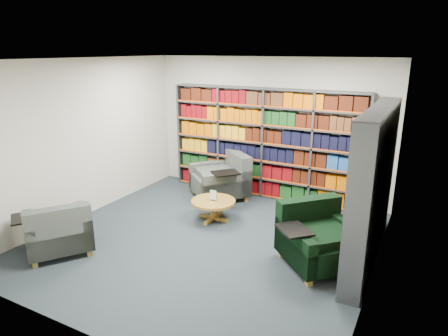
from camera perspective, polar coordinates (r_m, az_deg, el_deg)
The scene contains 7 objects.
room_shell at distance 6.00m, azimuth -2.69°, elevation 1.74°, with size 5.02×5.02×2.82m.
bookshelf_back at distance 8.11m, azimuth 5.78°, elevation 3.46°, with size 4.00×0.28×2.20m.
bookshelf_right at distance 5.91m, azimuth 20.50°, elevation -2.61°, with size 0.28×2.50×2.20m.
chair_teal_left at distance 8.17m, azimuth -0.00°, elevation -1.66°, with size 1.42×1.42×0.92m.
chair_green_right at distance 5.88m, azimuth 13.15°, elevation -9.92°, with size 1.36×1.36×0.88m.
chair_teal_front at distance 6.47m, azimuth -22.56°, elevation -8.53°, with size 1.25×1.25×0.82m.
coffee_table at distance 7.10m, azimuth -1.54°, elevation -5.21°, with size 0.79×0.79×0.55m.
Camera 1 is at (2.96, -4.98, 2.95)m, focal length 32.00 mm.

